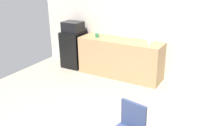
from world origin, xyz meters
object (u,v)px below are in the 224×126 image
Objects in this scene: chair_navy at (129,126)px; mug_white at (149,42)px; microwave at (73,27)px; mini_fridge at (74,49)px; mug_green at (97,35)px.

chair_navy is 6.43× the size of mug_white.
microwave is at bearing 137.69° from chair_navy.
microwave is 2.06m from mug_white.
mini_fridge is at bearing 179.96° from mug_white.
microwave is at bearing 0.00° from mini_fridge.
chair_navy is at bearing -42.31° from microwave.
mug_white is (2.06, -0.00, 0.48)m from mini_fridge.
mini_fridge is 7.26× the size of mug_white.
mug_green is at bearing 129.16° from chair_navy.
microwave is 3.72× the size of mug_white.
mug_white is 1.31m from mug_green.
mug_green is (0.75, -0.06, -0.12)m from microwave.
chair_navy is at bearing -50.84° from mug_green.
mug_green is (-1.97, 2.42, 0.43)m from chair_navy.
mug_green is at bearing -177.57° from mug_white.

